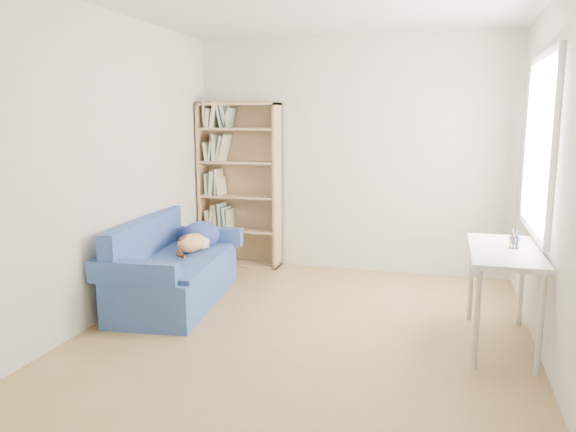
# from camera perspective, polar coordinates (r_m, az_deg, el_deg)

# --- Properties ---
(ground) EXTENTS (4.00, 4.00, 0.00)m
(ground) POSITION_cam_1_polar(r_m,az_deg,el_deg) (4.66, 1.91, -11.63)
(ground) COLOR olive
(ground) RESTS_ON ground
(room_shell) EXTENTS (3.54, 4.04, 2.62)m
(room_shell) POSITION_cam_1_polar(r_m,az_deg,el_deg) (4.34, 3.43, 8.92)
(room_shell) COLOR silver
(room_shell) RESTS_ON ground
(sofa) EXTENTS (0.94, 1.68, 0.79)m
(sofa) POSITION_cam_1_polar(r_m,az_deg,el_deg) (5.40, -11.45, -5.31)
(sofa) COLOR navy
(sofa) RESTS_ON ground
(bookshelf) EXTENTS (0.94, 0.29, 1.88)m
(bookshelf) POSITION_cam_1_polar(r_m,az_deg,el_deg) (6.52, -4.91, 2.45)
(bookshelf) COLOR tan
(bookshelf) RESTS_ON ground
(desk) EXTENTS (0.50, 1.09, 0.75)m
(desk) POSITION_cam_1_polar(r_m,az_deg,el_deg) (4.50, 21.11, -4.18)
(desk) COLOR white
(desk) RESTS_ON ground
(pen_cup) EXTENTS (0.08, 0.08, 0.15)m
(pen_cup) POSITION_cam_1_polar(r_m,az_deg,el_deg) (4.52, 22.02, -2.38)
(pen_cup) COLOR white
(pen_cup) RESTS_ON desk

